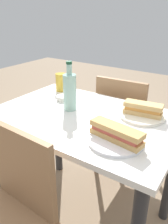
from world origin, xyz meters
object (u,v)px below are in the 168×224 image
chair_far (123,122)px  baguette_sandwich_far (116,133)px  olive_bowl (63,98)px  baguette_sandwich_near (143,109)px  plate_far (116,141)px  knife_near (143,110)px  chair_near (9,213)px  beer_glass (61,82)px  dining_table (84,137)px  water_bottle (70,91)px  plate_near (142,116)px  knife_far (121,133)px

chair_far → baguette_sandwich_far: 0.82m
chair_far → olive_bowl: (-0.25, -0.43, 0.29)m
chair_far → baguette_sandwich_near: 0.57m
plate_far → knife_near: bearing=92.7°
chair_near → baguette_sandwich_near: bearing=66.4°
beer_glass → dining_table: bearing=-34.1°
baguette_sandwich_far → water_bottle: water_bottle is taller
knife_near → olive_bowl: olive_bowl is taller
dining_table → knife_near: (0.26, 0.22, 0.16)m
chair_near → baguette_sandwich_near: chair_near is taller
baguette_sandwich_near → dining_table: bearing=-149.5°
beer_glass → olive_bowl: bearing=-46.1°
chair_far → beer_glass: (-0.38, -0.30, 0.33)m
dining_table → plate_near: size_ratio=4.19×
chair_near → baguette_sandwich_far: (0.31, 0.39, 0.32)m
chair_near → plate_far: (0.31, 0.39, 0.28)m
olive_bowl → beer_glass: bearing=133.9°
plate_near → baguette_sandwich_far: 0.32m
chair_near → water_bottle: (-0.08, 0.57, 0.39)m
baguette_sandwich_near → knife_far: bearing=-90.7°
chair_far → plate_near: bearing=-54.3°
chair_far → baguette_sandwich_near: (0.27, -0.38, 0.32)m
chair_near → baguette_sandwich_near: size_ratio=4.06×
chair_near → knife_near: 0.87m
plate_near → olive_bowl: size_ratio=2.83×
knife_near → plate_near: bearing=-70.6°
knife_near → water_bottle: bearing=-152.4°
knife_far → knife_near: bearing=92.8°
chair_far → baguette_sandwich_near: size_ratio=4.06×
plate_near → knife_near: (-0.02, 0.05, 0.01)m
plate_far → water_bottle: water_bottle is taller
water_bottle → olive_bowl: (-0.13, 0.09, -0.10)m
plate_near → baguette_sandwich_far: bearing=-90.2°
knife_near → chair_near: bearing=-110.9°
olive_bowl → knife_near: bearing=11.5°
plate_far → olive_bowl: bearing=152.4°
knife_near → baguette_sandwich_far: (0.02, -0.37, 0.03)m
plate_near → knife_far: knife_far is taller
plate_far → knife_far: knife_far is taller
chair_far → knife_far: size_ratio=4.90×
chair_far → beer_glass: size_ratio=6.81×
dining_table → knife_near: size_ratio=5.92×
knife_near → water_bottle: (-0.38, -0.20, 0.10)m
dining_table → plate_far: plate_far is taller
baguette_sandwich_near → water_bottle: (-0.39, -0.14, 0.07)m
beer_glass → knife_near: bearing=-3.0°
plate_near → baguette_sandwich_far: baguette_sandwich_far is taller
baguette_sandwich_near → baguette_sandwich_far: (-0.00, -0.32, 0.00)m
olive_bowl → chair_far: bearing=60.2°
plate_near → knife_far: 0.26m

